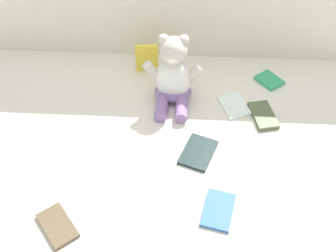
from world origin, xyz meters
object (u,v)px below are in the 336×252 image
object	(u,v)px
book_case_5	(198,152)
book_case_4	(234,106)
book_case_3	(263,115)
teddy_bear	(173,77)
book_case_6	(218,210)
book_case_2	(147,58)
book_case_1	(57,226)
book_case_0	(269,80)

from	to	relation	value
book_case_5	book_case_4	bearing A→B (deg)	-99.40
book_case_3	book_case_5	bearing A→B (deg)	-154.87
teddy_bear	book_case_6	bearing A→B (deg)	-71.54
book_case_5	book_case_6	distance (m)	0.23
book_case_2	book_case_3	bearing A→B (deg)	-35.58
teddy_bear	book_case_2	bearing A→B (deg)	124.91
book_case_4	book_case_6	distance (m)	0.46
book_case_1	book_case_2	bearing A→B (deg)	-144.21
book_case_2	book_case_4	world-z (taller)	book_case_2
book_case_1	book_case_2	distance (m)	0.75
teddy_bear	book_case_0	xyz separation A→B (m)	(0.37, 0.12, -0.09)
book_case_1	book_case_6	xyz separation A→B (m)	(0.46, 0.08, -0.00)
book_case_0	book_case_4	bearing A→B (deg)	7.91
teddy_bear	book_case_0	size ratio (longest dim) A/B	2.79
book_case_4	book_case_6	world-z (taller)	same
book_case_1	book_case_3	world-z (taller)	book_case_3
book_case_1	book_case_2	world-z (taller)	book_case_2
teddy_bear	book_case_3	distance (m)	0.35
book_case_2	book_case_5	size ratio (longest dim) A/B	0.88
book_case_0	book_case_4	size ratio (longest dim) A/B	0.79
book_case_0	book_case_3	distance (m)	0.21
book_case_2	book_case_3	distance (m)	0.51
book_case_0	book_case_1	distance (m)	0.96
teddy_bear	book_case_0	bearing A→B (deg)	18.41
book_case_1	book_case_2	size ratio (longest dim) A/B	1.07
teddy_bear	book_case_1	bearing A→B (deg)	-117.32
book_case_2	book_case_0	bearing A→B (deg)	-11.40
book_case_0	book_case_1	world-z (taller)	book_case_0
book_case_0	book_case_6	distance (m)	0.64
book_case_5	book_case_6	world-z (taller)	same
book_case_3	book_case_6	world-z (taller)	book_case_3
book_case_0	book_case_5	size ratio (longest dim) A/B	0.69
book_case_0	book_case_2	size ratio (longest dim) A/B	0.79
book_case_3	book_case_4	distance (m)	0.11
teddy_bear	book_case_3	bearing A→B (deg)	-13.65
book_case_3	book_case_0	bearing A→B (deg)	63.98
book_case_1	book_case_6	size ratio (longest dim) A/B	1.01
book_case_6	book_case_0	bearing A→B (deg)	82.87
book_case_2	book_case_6	size ratio (longest dim) A/B	0.94
teddy_bear	book_case_2	size ratio (longest dim) A/B	2.19
book_case_1	book_case_5	size ratio (longest dim) A/B	0.95
book_case_4	book_case_6	xyz separation A→B (m)	(-0.07, -0.45, 0.00)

